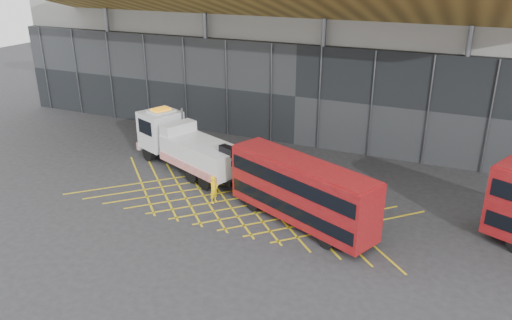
% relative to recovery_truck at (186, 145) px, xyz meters
% --- Properties ---
extents(ground_plane, '(120.00, 120.00, 0.00)m').
position_rel_recovery_truck_xyz_m(ground_plane, '(3.24, -3.31, -1.83)').
color(ground_plane, '#28282B').
extents(road_markings, '(21.56, 7.16, 0.01)m').
position_rel_recovery_truck_xyz_m(road_markings, '(5.64, -3.31, -1.82)').
color(road_markings, gold).
rests_on(road_markings, ground_plane).
extents(construction_building, '(55.00, 23.97, 18.00)m').
position_rel_recovery_truck_xyz_m(construction_building, '(5.16, 15.09, 7.15)').
color(construction_building, gray).
rests_on(construction_building, ground_plane).
extents(recovery_truck, '(11.05, 6.23, 3.96)m').
position_rel_recovery_truck_xyz_m(recovery_truck, '(0.00, 0.00, 0.00)').
color(recovery_truck, black).
rests_on(recovery_truck, ground_plane).
extents(bus_towed, '(9.44, 5.72, 3.82)m').
position_rel_recovery_truck_xyz_m(bus_towed, '(10.04, -4.18, 0.29)').
color(bus_towed, maroon).
rests_on(bus_towed, ground_plane).
extents(worker, '(0.52, 0.70, 1.74)m').
position_rel_recovery_truck_xyz_m(worker, '(4.30, -3.82, -0.96)').
color(worker, yellow).
rests_on(worker, ground_plane).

